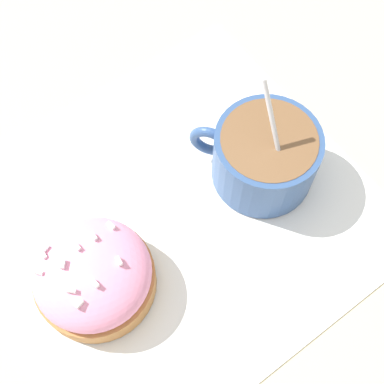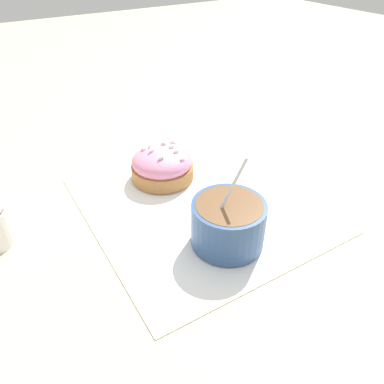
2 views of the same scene
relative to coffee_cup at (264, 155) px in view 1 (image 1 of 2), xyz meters
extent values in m
plane|color=#C6B793|center=(-0.09, 0.01, -0.04)|extent=(3.00, 3.00, 0.00)
cube|color=white|center=(-0.09, 0.01, -0.03)|extent=(0.34, 0.31, 0.00)
cylinder|color=#335184|center=(0.00, 0.00, 0.00)|extent=(0.09, 0.09, 0.06)
cylinder|color=brown|center=(0.00, 0.00, 0.02)|extent=(0.08, 0.08, 0.01)
torus|color=#335184|center=(-0.03, 0.04, 0.00)|extent=(0.03, 0.04, 0.04)
ellipsoid|color=silver|center=(0.00, 0.03, -0.02)|extent=(0.02, 0.03, 0.01)
cylinder|color=silver|center=(0.00, -0.01, 0.03)|extent=(0.01, 0.06, 0.11)
cylinder|color=#B2753D|center=(-0.17, 0.00, -0.02)|extent=(0.10, 0.10, 0.02)
ellipsoid|color=pink|center=(-0.17, 0.00, 0.00)|extent=(0.09, 0.09, 0.04)
cube|color=white|center=(-0.20, -0.02, 0.02)|extent=(0.01, 0.00, 0.00)
cube|color=white|center=(-0.14, 0.02, 0.01)|extent=(0.00, 0.01, 0.00)
cube|color=white|center=(-0.16, 0.02, 0.02)|extent=(0.00, 0.01, 0.00)
cube|color=white|center=(-0.21, 0.02, 0.01)|extent=(0.01, 0.01, 0.00)
cube|color=white|center=(-0.18, -0.01, 0.02)|extent=(0.00, 0.01, 0.00)
cube|color=white|center=(-0.15, -0.01, 0.02)|extent=(0.00, 0.01, 0.00)
cube|color=white|center=(-0.17, 0.02, 0.02)|extent=(0.00, 0.01, 0.00)
cube|color=white|center=(-0.19, 0.01, 0.02)|extent=(0.01, 0.01, 0.00)
cube|color=white|center=(-0.19, 0.03, 0.01)|extent=(0.01, 0.00, 0.00)
cube|color=white|center=(-0.20, 0.03, 0.01)|extent=(0.00, 0.01, 0.00)
cube|color=white|center=(-0.19, -0.01, 0.02)|extent=(0.01, 0.01, 0.00)
camera|label=1|loc=(-0.19, -0.15, 0.40)|focal=50.00mm
camera|label=2|loc=(0.27, -0.23, 0.29)|focal=35.00mm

